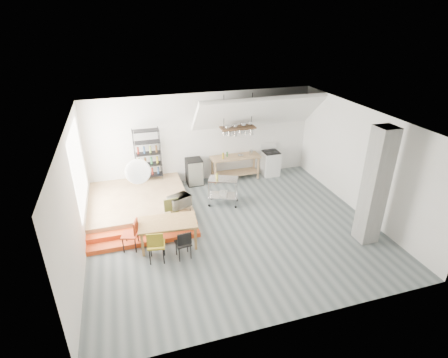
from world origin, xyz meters
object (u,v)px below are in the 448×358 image
object	(u,v)px
stove	(270,163)
dining_table	(168,224)
rolling_cart	(223,188)
mini_fridge	(194,172)

from	to	relation	value
stove	dining_table	world-z (taller)	stove
stove	rolling_cart	size ratio (longest dim) A/B	1.13
dining_table	mini_fridge	xyz separation A→B (m)	(1.45, 3.40, -0.16)
stove	rolling_cart	bearing A→B (deg)	-144.55
dining_table	mini_fridge	distance (m)	3.70
dining_table	rolling_cart	world-z (taller)	rolling_cart
mini_fridge	stove	bearing A→B (deg)	-0.86
mini_fridge	dining_table	bearing A→B (deg)	-113.14
dining_table	mini_fridge	size ratio (longest dim) A/B	1.65
stove	mini_fridge	world-z (taller)	stove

